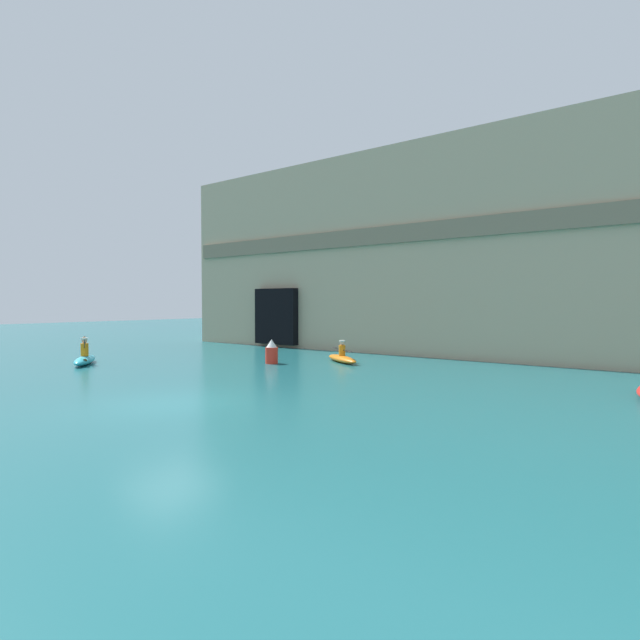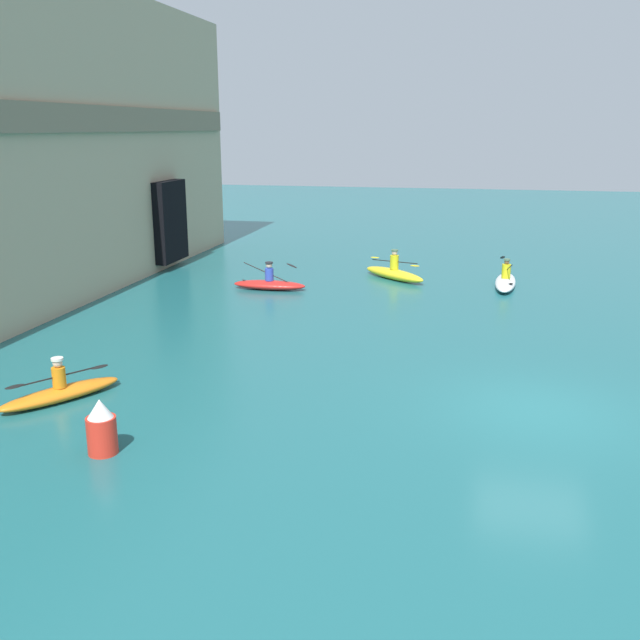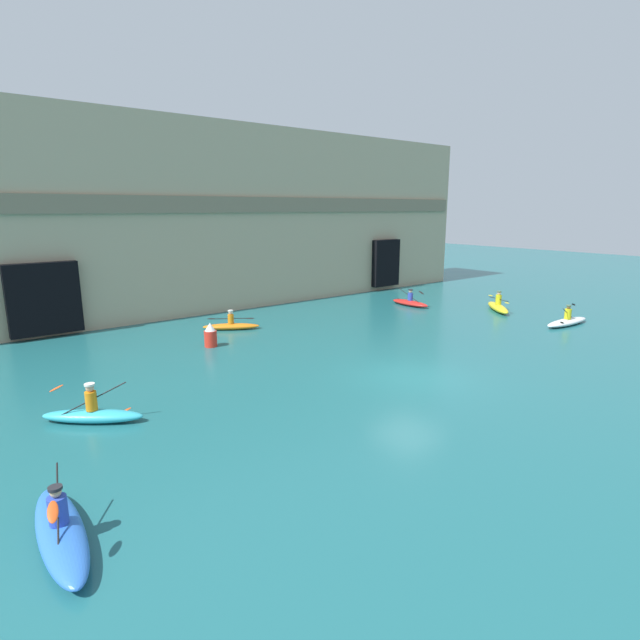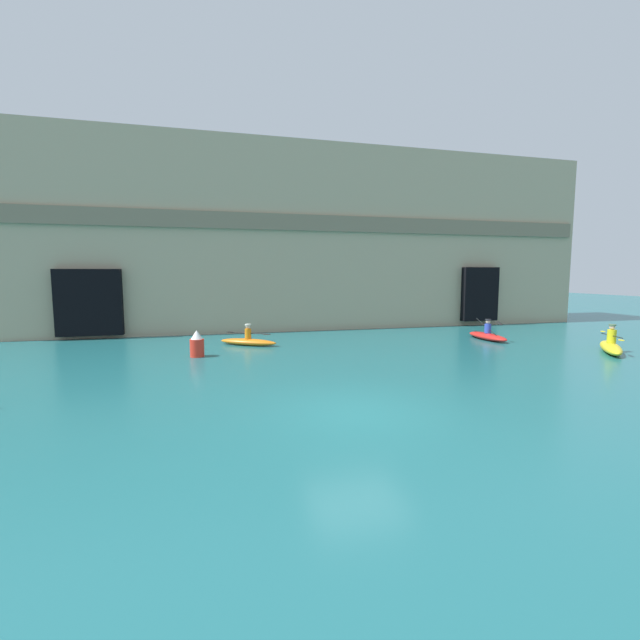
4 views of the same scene
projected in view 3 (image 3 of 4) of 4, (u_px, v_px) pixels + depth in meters
name	position (u px, v px, depth m)	size (l,w,h in m)	color
ground_plane	(409.00, 376.00, 18.90)	(120.00, 120.00, 0.00)	#1E6066
cliff_bluff	(227.00, 218.00, 32.64)	(38.25, 6.36, 11.14)	tan
kayak_blue	(61.00, 531.00, 9.43)	(1.04, 3.62, 1.26)	blue
kayak_red	(410.00, 302.00, 32.33)	(0.87, 2.86, 1.08)	red
kayak_white	(567.00, 321.00, 26.98)	(3.59, 1.00, 1.12)	white
kayak_cyan	(93.00, 414.00, 14.75)	(2.75, 2.40, 1.24)	#33B2C6
kayak_orange	(231.00, 326.00, 26.01)	(2.81, 2.12, 1.03)	orange
kayak_yellow	(498.00, 307.00, 30.66)	(2.70, 2.99, 1.25)	yellow
marker_buoy	(210.00, 336.00, 22.75)	(0.58, 0.58, 1.11)	red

